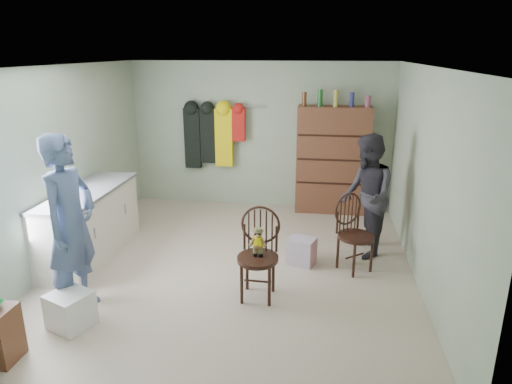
% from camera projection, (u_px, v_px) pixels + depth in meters
% --- Properties ---
extents(ground_plane, '(5.00, 5.00, 0.00)m').
position_uv_depth(ground_plane, '(235.00, 266.00, 5.91)').
color(ground_plane, beige).
rests_on(ground_plane, ground).
extents(room_walls, '(5.00, 5.00, 5.00)m').
position_uv_depth(room_walls, '(241.00, 138.00, 5.94)').
color(room_walls, '#A4B295').
rests_on(room_walls, ground).
extents(counter, '(0.64, 1.86, 0.94)m').
position_uv_depth(counter, '(90.00, 224.00, 6.03)').
color(counter, silver).
rests_on(counter, ground).
extents(plastic_tub, '(0.49, 0.48, 0.36)m').
position_uv_depth(plastic_tub, '(71.00, 310.00, 4.58)').
color(plastic_tub, white).
rests_on(plastic_tub, ground).
extents(chair_front, '(0.47, 0.47, 1.03)m').
position_uv_depth(chair_front, '(259.00, 249.00, 5.04)').
color(chair_front, black).
rests_on(chair_front, ground).
extents(chair_far, '(0.61, 0.61, 0.98)m').
position_uv_depth(chair_far, '(353.00, 230.00, 5.69)').
color(chair_far, black).
rests_on(chair_far, ground).
extents(striped_bag, '(0.40, 0.36, 0.35)m').
position_uv_depth(striped_bag, '(302.00, 251.00, 5.92)').
color(striped_bag, '#E5727C').
rests_on(striped_bag, ground).
extents(person_left, '(0.52, 0.74, 1.91)m').
position_uv_depth(person_left, '(71.00, 225.00, 4.67)').
color(person_left, '#4A5C88').
rests_on(person_left, ground).
extents(person_right, '(0.73, 0.88, 1.65)m').
position_uv_depth(person_right, '(367.00, 196.00, 6.03)').
color(person_right, '#2D2B33').
rests_on(person_right, ground).
extents(dresser, '(1.20, 0.39, 2.07)m').
position_uv_depth(dresser, '(333.00, 160.00, 7.64)').
color(dresser, brown).
rests_on(dresser, ground).
extents(coat_rack, '(1.42, 0.12, 1.09)m').
position_uv_depth(coat_rack, '(212.00, 136.00, 7.90)').
color(coat_rack, '#99999E').
rests_on(coat_rack, ground).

